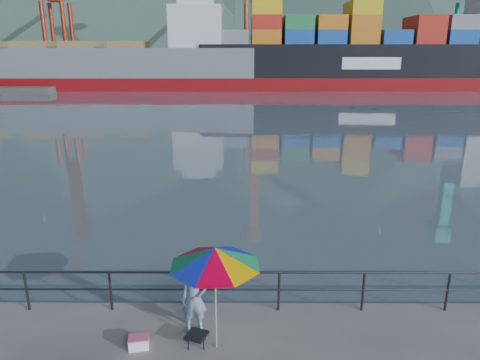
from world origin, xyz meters
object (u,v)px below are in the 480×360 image
object	(u,v)px
cooler_bag	(139,343)
beach_umbrella	(215,257)
fisherman	(194,299)
bulk_carrier	(109,65)
container_ship	(373,55)

from	to	relation	value
cooler_bag	beach_umbrella	bearing A→B (deg)	-9.17
fisherman	cooler_bag	xyz separation A→B (m)	(-1.11, -0.62, -0.67)
fisherman	bulk_carrier	size ratio (longest dim) A/B	0.03
container_ship	bulk_carrier	bearing A→B (deg)	-179.74
beach_umbrella	bulk_carrier	distance (m)	76.19
beach_umbrella	cooler_bag	world-z (taller)	beach_umbrella
beach_umbrella	container_ship	world-z (taller)	container_ship
bulk_carrier	container_ship	bearing A→B (deg)	0.26
fisherman	bulk_carrier	distance (m)	75.52
beach_umbrella	container_ship	distance (m)	76.73
fisherman	container_ship	xyz separation A→B (m)	(24.81, 72.10, 5.06)
fisherman	cooler_bag	bearing A→B (deg)	-151.43
fisherman	cooler_bag	size ratio (longest dim) A/B	3.87
cooler_bag	fisherman	bearing A→B (deg)	18.70
cooler_bag	bulk_carrier	distance (m)	75.82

